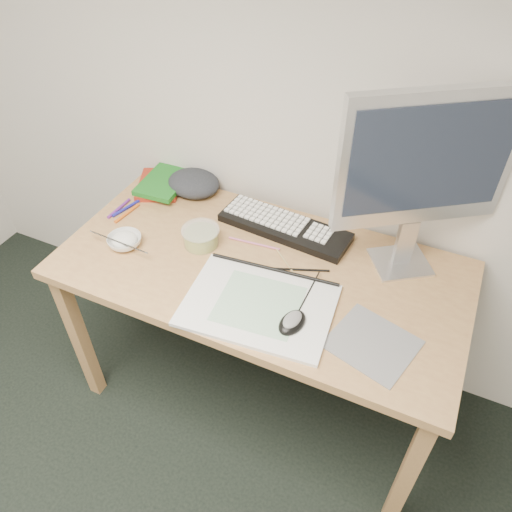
{
  "coord_description": "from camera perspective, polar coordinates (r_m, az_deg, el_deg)",
  "views": [
    {
      "loc": [
        0.5,
        0.3,
        1.93
      ],
      "look_at": [
        -0.01,
        1.39,
        0.83
      ],
      "focal_mm": 35.0,
      "sensor_mm": 36.0,
      "label": 1
    }
  ],
  "objects": [
    {
      "name": "desk",
      "position": [
        1.77,
        0.48,
        -3.13
      ],
      "size": [
        1.4,
        0.7,
        0.75
      ],
      "color": "tan",
      "rests_on": "ground"
    },
    {
      "name": "mousepad",
      "position": [
        1.53,
        13.14,
        -9.71
      ],
      "size": [
        0.28,
        0.27,
        0.0
      ],
      "primitive_type": "cube",
      "rotation": [
        0.0,
        0.0,
        -0.27
      ],
      "color": "slate",
      "rests_on": "desk"
    },
    {
      "name": "sketchpad",
      "position": [
        1.58,
        0.31,
        -5.63
      ],
      "size": [
        0.49,
        0.37,
        0.01
      ],
      "primitive_type": "cube",
      "rotation": [
        0.0,
        0.0,
        0.09
      ],
      "color": "white",
      "rests_on": "desk"
    },
    {
      "name": "keyboard",
      "position": [
        1.86,
        3.29,
        3.33
      ],
      "size": [
        0.5,
        0.2,
        0.03
      ],
      "primitive_type": "cube",
      "rotation": [
        0.0,
        0.0,
        -0.09
      ],
      "color": "black",
      "rests_on": "desk"
    },
    {
      "name": "monitor",
      "position": [
        1.57,
        18.84,
        9.79
      ],
      "size": [
        0.47,
        0.34,
        0.63
      ],
      "rotation": [
        0.0,
        0.0,
        0.6
      ],
      "color": "silver",
      "rests_on": "desk"
    },
    {
      "name": "mouse",
      "position": [
        1.51,
        4.17,
        -7.3
      ],
      "size": [
        0.09,
        0.12,
        0.04
      ],
      "primitive_type": "ellipsoid",
      "rotation": [
        0.0,
        0.0,
        -0.18
      ],
      "color": "black",
      "rests_on": "sketchpad"
    },
    {
      "name": "rice_bowl",
      "position": [
        1.84,
        -14.77,
        1.63
      ],
      "size": [
        0.12,
        0.12,
        0.04
      ],
      "primitive_type": "imported",
      "rotation": [
        0.0,
        0.0,
        0.02
      ],
      "color": "white",
      "rests_on": "desk"
    },
    {
      "name": "chopsticks",
      "position": [
        1.81,
        -15.45,
        1.55
      ],
      "size": [
        0.25,
        0.03,
        0.02
      ],
      "primitive_type": "cylinder",
      "rotation": [
        0.0,
        1.57,
        -0.05
      ],
      "color": "#BBBCBE",
      "rests_on": "rice_bowl"
    },
    {
      "name": "fruit_tub",
      "position": [
        1.79,
        -6.32,
        2.2
      ],
      "size": [
        0.14,
        0.14,
        0.07
      ],
      "primitive_type": "cylinder",
      "rotation": [
        0.0,
        0.0,
        0.06
      ],
      "color": "gold",
      "rests_on": "desk"
    },
    {
      "name": "book_red",
      "position": [
        2.12,
        -11.01,
        8.01
      ],
      "size": [
        0.24,
        0.27,
        0.02
      ],
      "primitive_type": "cube",
      "rotation": [
        0.0,
        0.0,
        0.42
      ],
      "color": "maroon",
      "rests_on": "desk"
    },
    {
      "name": "book_green",
      "position": [
        2.09,
        -10.47,
        8.28
      ],
      "size": [
        0.18,
        0.24,
        0.02
      ],
      "primitive_type": "cube",
      "rotation": [
        0.0,
        0.0,
        0.07
      ],
      "color": "#1A6B1E",
      "rests_on": "book_red"
    },
    {
      "name": "cloth_lump",
      "position": [
        2.06,
        -7.14,
        8.25
      ],
      "size": [
        0.21,
        0.19,
        0.08
      ],
      "primitive_type": "ellipsoid",
      "rotation": [
        0.0,
        0.0,
        -0.22
      ],
      "color": "#25262C",
      "rests_on": "desk"
    },
    {
      "name": "pencil_pink",
      "position": [
        1.8,
        -0.21,
        1.45
      ],
      "size": [
        0.19,
        0.02,
        0.01
      ],
      "primitive_type": "cylinder",
      "rotation": [
        0.0,
        1.57,
        0.09
      ],
      "color": "#CD6698",
      "rests_on": "desk"
    },
    {
      "name": "pencil_tan",
      "position": [
        1.72,
        3.52,
        -0.85
      ],
      "size": [
        0.13,
        0.12,
        0.01
      ],
      "primitive_type": "cylinder",
      "rotation": [
        0.0,
        1.57,
        -0.73
      ],
      "color": "tan",
      "rests_on": "desk"
    },
    {
      "name": "pencil_black",
      "position": [
        1.7,
        5.13,
        -1.57
      ],
      "size": [
        0.19,
        0.08,
        0.01
      ],
      "primitive_type": "cylinder",
      "rotation": [
        0.0,
        1.57,
        0.38
      ],
      "color": "black",
      "rests_on": "desk"
    },
    {
      "name": "marker_blue",
      "position": [
        2.02,
        -14.58,
        5.35
      ],
      "size": [
        0.05,
        0.13,
        0.01
      ],
      "primitive_type": "cylinder",
      "rotation": [
        0.0,
        1.57,
        1.3
      ],
      "color": "#1B1B93",
      "rests_on": "desk"
    },
    {
      "name": "marker_orange",
      "position": [
        2.0,
        -14.52,
        4.78
      ],
      "size": [
        0.03,
        0.13,
        0.01
      ],
      "primitive_type": "cylinder",
      "rotation": [
        0.0,
        1.57,
        1.45
      ],
      "color": "#D05C18",
      "rests_on": "desk"
    },
    {
      "name": "marker_purple",
      "position": [
        2.03,
        -15.4,
        5.27
      ],
      "size": [
        0.02,
        0.13,
        0.01
      ],
      "primitive_type": "cylinder",
      "rotation": [
        0.0,
        1.57,
        1.54
      ],
      "color": "#652486",
      "rests_on": "desk"
    }
  ]
}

